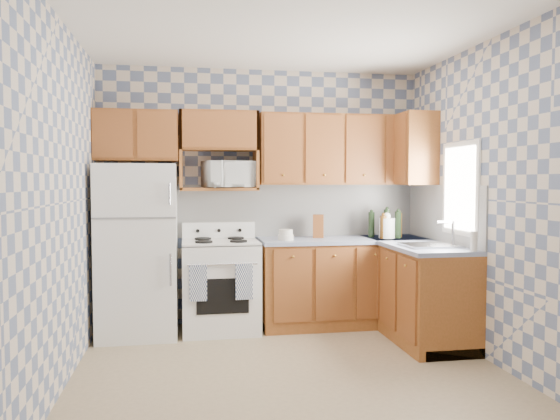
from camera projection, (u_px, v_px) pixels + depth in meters
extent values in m
plane|color=#887558|center=(290.00, 371.00, 4.36)|extent=(3.40, 3.40, 0.00)
cube|color=slate|center=(262.00, 197.00, 5.87)|extent=(3.40, 0.02, 2.70)
cube|color=slate|center=(488.00, 201.00, 4.58)|extent=(0.02, 3.20, 2.70)
cube|color=white|center=(299.00, 210.00, 5.93)|extent=(2.60, 0.02, 0.56)
cube|color=white|center=(443.00, 213.00, 5.38)|extent=(0.02, 1.60, 0.56)
cube|color=white|center=(138.00, 250.00, 5.33)|extent=(0.75, 0.70, 1.68)
cube|color=white|center=(221.00, 287.00, 5.52)|extent=(0.76, 0.65, 0.90)
cube|color=silver|center=(220.00, 242.00, 5.49)|extent=(0.76, 0.65, 0.02)
cube|color=white|center=(219.00, 230.00, 5.76)|extent=(0.76, 0.08, 0.17)
cube|color=navy|center=(198.00, 283.00, 5.13)|extent=(0.16, 0.02, 0.34)
cube|color=navy|center=(244.00, 282.00, 5.20)|extent=(0.16, 0.02, 0.34)
cube|color=brown|center=(343.00, 283.00, 5.76)|extent=(1.75, 0.60, 0.88)
cube|color=brown|center=(414.00, 291.00, 5.37)|extent=(0.60, 1.60, 0.88)
cube|color=gray|center=(344.00, 240.00, 5.73)|extent=(1.77, 0.63, 0.04)
cube|color=gray|center=(414.00, 244.00, 5.34)|extent=(0.63, 1.60, 0.04)
cube|color=brown|center=(341.00, 150.00, 5.82)|extent=(1.75, 0.33, 0.74)
cube|color=brown|center=(137.00, 136.00, 5.45)|extent=(0.82, 0.33, 0.50)
cube|color=brown|center=(410.00, 150.00, 5.76)|extent=(0.33, 0.70, 0.74)
cube|color=brown|center=(219.00, 189.00, 5.62)|extent=(0.80, 0.33, 0.03)
imported|color=white|center=(229.00, 174.00, 5.60)|extent=(0.57, 0.46, 0.27)
cube|color=#B7B7BC|center=(431.00, 246.00, 5.00)|extent=(0.48, 0.40, 0.03)
cube|color=white|center=(460.00, 188.00, 5.02)|extent=(0.02, 0.66, 0.86)
cylinder|color=black|center=(387.00, 223.00, 5.77)|extent=(0.07, 0.07, 0.30)
cylinder|color=black|center=(398.00, 225.00, 5.73)|extent=(0.07, 0.07, 0.28)
cylinder|color=#5D3710|center=(399.00, 225.00, 5.83)|extent=(0.07, 0.07, 0.26)
cylinder|color=#5D3710|center=(383.00, 227.00, 5.68)|extent=(0.07, 0.07, 0.24)
cylinder|color=black|center=(371.00, 225.00, 5.80)|extent=(0.07, 0.07, 0.27)
cube|color=brown|center=(318.00, 226.00, 5.77)|extent=(0.14, 0.14, 0.24)
cylinder|color=white|center=(387.00, 228.00, 5.71)|extent=(0.17, 0.17, 0.21)
cylinder|color=beige|center=(474.00, 241.00, 4.63)|extent=(0.06, 0.06, 0.17)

